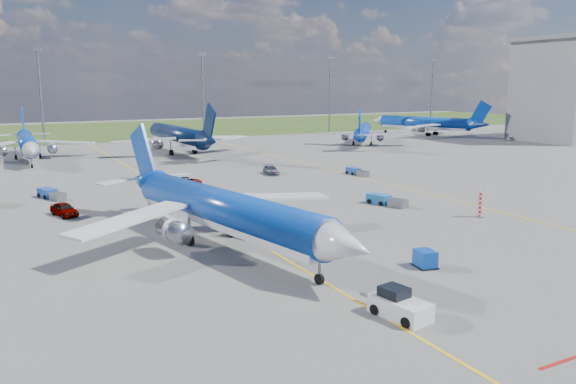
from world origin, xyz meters
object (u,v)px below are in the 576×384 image
main_airliner (225,246)px  uld_container (425,259)px  bg_jet_n (179,153)px  bg_jet_ne (363,144)px  baggage_tug_w (385,200)px  warning_post (480,204)px  bg_jet_ene (424,135)px  bg_jet_nnw (29,160)px  pushback_tug (399,305)px  service_car_c (271,170)px  baggage_tug_e (356,172)px  service_car_b (188,181)px  service_car_a (64,209)px  baggage_tug_c (51,194)px

main_airliner → uld_container: 17.69m
bg_jet_n → bg_jet_ne: 45.12m
baggage_tug_w → main_airliner: bearing=-179.2°
warning_post → bg_jet_ene: 103.46m
bg_jet_nnw → warning_post: bearing=-60.4°
bg_jet_ne → pushback_tug: bg_jet_ne is taller
bg_jet_n → service_car_c: (4.73, -35.14, 0.70)m
bg_jet_nnw → uld_container: size_ratio=20.61×
bg_jet_ene → baggage_tug_e: bearing=19.3°
main_airliner → baggage_tug_e: size_ratio=7.85×
uld_container → service_car_b: (-5.34, 44.76, -0.10)m
main_airliner → pushback_tug: size_ratio=6.90×
bg_jet_nnw → pushback_tug: 93.64m
bg_jet_ne → pushback_tug: (-58.14, -86.20, 0.74)m
bg_jet_nnw → baggage_tug_w: bearing=-60.3°
warning_post → bg_jet_nnw: 85.52m
bg_jet_n → service_car_a: 58.39m
bg_jet_ene → baggage_tug_c: size_ratio=7.02×
warning_post → bg_jet_n: bearing=99.3°
bg_jet_ene → service_car_a: size_ratio=8.59×
bg_jet_ene → pushback_tug: (-88.57, -98.95, 0.74)m
uld_container → baggage_tug_w: size_ratio=0.31×
warning_post → service_car_c: bearing=100.7°
bg_jet_n → bg_jet_ene: bg_jet_n is taller
warning_post → bg_jet_n: 73.87m
service_car_b → pushback_tug: bearing=-163.7°
uld_container → main_airliner: bearing=143.7°
pushback_tug → uld_container: (8.10, 6.78, -0.05)m
service_car_a → bg_jet_nnw: bearing=73.8°
uld_container → service_car_b: 45.07m
service_car_b → baggage_tug_e: service_car_b is taller
bg_jet_ene → service_car_b: (-85.80, -47.41, 0.59)m
service_car_c → baggage_tug_e: (11.88, -7.18, -0.20)m
bg_jet_ne → pushback_tug: bearing=94.3°
service_car_b → baggage_tug_e: size_ratio=0.88×
baggage_tug_w → uld_container: bearing=-136.6°
baggage_tug_w → bg_jet_ne: bearing=40.2°
main_airliner → baggage_tug_w: main_airliner is taller
service_car_a → service_car_b: (18.18, 12.29, -0.16)m
baggage_tug_c → bg_jet_ene: bearing=4.2°
bg_jet_ene → service_car_c: bg_jet_ene is taller
baggage_tug_c → baggage_tug_e: 45.67m
bg_jet_n → bg_jet_ene: size_ratio=1.08×
bg_jet_n → main_airliner: (-17.17, -70.46, 0.00)m
baggage_tug_c → service_car_c: bearing=-13.0°
warning_post → service_car_b: warning_post is taller
service_car_c → baggage_tug_w: 27.85m
bg_jet_nnw → bg_jet_n: 29.22m
bg_jet_ne → baggage_tug_e: (-28.33, -38.36, 0.50)m
baggage_tug_c → pushback_tug: bearing=-93.4°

